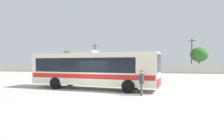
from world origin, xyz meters
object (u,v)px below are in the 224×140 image
roadside_tree_right (199,54)px  roadside_tree_midleft (113,57)px  attendant_by_bus_door (142,81)px  parked_car_third_grey (118,70)px  parked_car_rightmost_white (146,70)px  coach_bus_cream_red (92,68)px  utility_pole_far (95,57)px  utility_pole_near (192,55)px  parked_car_leftmost_black (62,70)px  roadside_tree_left (69,56)px  roadside_tree_midright (151,57)px  parked_car_second_grey (87,70)px

roadside_tree_right → roadside_tree_midleft: bearing=170.3°
attendant_by_bus_door → parked_car_third_grey: bearing=104.2°
parked_car_third_grey → parked_car_rightmost_white: size_ratio=1.02×
roadside_tree_midleft → roadside_tree_right: bearing=-9.7°
coach_bus_cream_red → parked_car_third_grey: bearing=95.2°
attendant_by_bus_door → parked_car_third_grey: attendant_by_bus_door is taller
utility_pole_far → utility_pole_near: bearing=0.4°
parked_car_leftmost_black → roadside_tree_left: size_ratio=0.82×
attendant_by_bus_door → parked_car_rightmost_white: attendant_by_bus_door is taller
utility_pole_far → roadside_tree_right: utility_pole_far is taller
utility_pole_far → parked_car_leftmost_black: bearing=-136.5°
parked_car_third_grey → roadside_tree_right: (17.84, 6.54, 3.49)m
roadside_tree_left → roadside_tree_midright: (21.89, 2.08, -0.41)m
roadside_tree_midright → utility_pole_far: bearing=-164.2°
roadside_tree_midright → parked_car_leftmost_black: bearing=-154.1°
coach_bus_cream_red → utility_pole_near: size_ratio=1.49×
coach_bus_cream_red → roadside_tree_midright: (4.78, 33.32, 1.88)m
parked_car_third_grey → roadside_tree_midright: bearing=52.6°
utility_pole_far → roadside_tree_midright: 14.41m
parked_car_third_grey → utility_pole_near: size_ratio=0.56×
utility_pole_near → roadside_tree_left: (-30.91, 1.69, -0.01)m
parked_car_third_grey → roadside_tree_right: roadside_tree_right is taller
parked_car_rightmost_white → roadside_tree_midright: (1.01, 9.71, 2.96)m
coach_bus_cream_red → parked_car_second_grey: bearing=111.1°
utility_pole_near → roadside_tree_right: utility_pole_near is taller
parked_car_second_grey → roadside_tree_midleft: bearing=72.0°
attendant_by_bus_door → roadside_tree_midleft: size_ratio=0.33×
utility_pole_near → parked_car_second_grey: bearing=-165.5°
roadside_tree_midleft → roadside_tree_left: bearing=-164.7°
parked_car_leftmost_black → utility_pole_far: (6.02, 5.71, 2.97)m
parked_car_third_grey → roadside_tree_midleft: size_ratio=0.82×
coach_bus_cream_red → parked_car_second_grey: coach_bus_cream_red is taller
parked_car_rightmost_white → utility_pole_far: utility_pole_far is taller
parked_car_second_grey → roadside_tree_right: bearing=16.1°
roadside_tree_midright → parked_car_rightmost_white: bearing=-95.9°
utility_pole_near → utility_pole_far: 22.89m
parked_car_rightmost_white → roadside_tree_midright: roadside_tree_midright is taller
coach_bus_cream_red → parked_car_leftmost_black: 28.11m
parked_car_second_grey → roadside_tree_right: size_ratio=0.78×
parked_car_second_grey → parked_car_third_grey: bearing=4.9°
parked_car_leftmost_black → roadside_tree_right: roadside_tree_right is taller
coach_bus_cream_red → parked_car_leftmost_black: (-15.10, 23.68, -1.07)m
attendant_by_bus_door → roadside_tree_right: (11.07, 33.25, 3.24)m
parked_car_third_grey → roadside_tree_left: roadside_tree_left is taller
roadside_tree_right → roadside_tree_left: bearing=179.1°
parked_car_third_grey → roadside_tree_midright: (6.97, 9.12, 2.96)m
utility_pole_far → roadside_tree_right: (24.73, 1.35, 0.51)m
utility_pole_near → utility_pole_far: (-22.88, -0.16, -0.39)m
coach_bus_cream_red → parked_car_third_grey: 24.33m
coach_bus_cream_red → parked_car_leftmost_black: coach_bus_cream_red is taller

